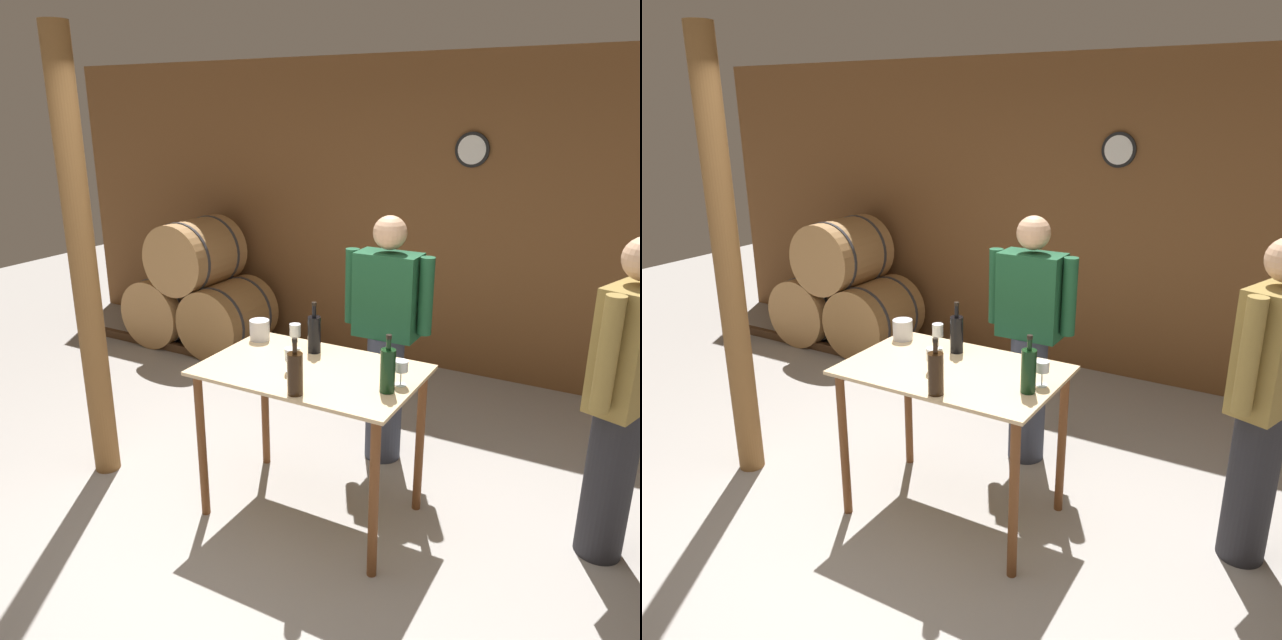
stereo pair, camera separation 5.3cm
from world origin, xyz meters
TOP-DOWN VIEW (x-y plane):
  - ground_plane at (0.00, 0.00)m, footprint 14.00×14.00m
  - back_wall at (0.00, 2.89)m, footprint 8.40×0.08m
  - barrel_rack at (-2.32, 2.30)m, footprint 2.38×0.75m
  - tasting_table at (0.03, 0.42)m, footprint 1.18×0.76m
  - wooden_post at (-1.38, 0.17)m, footprint 0.16×0.16m
  - wine_bottle_far_left at (-0.07, 0.64)m, footprint 0.08×0.08m
  - wine_bottle_left at (0.13, 0.10)m, footprint 0.08×0.08m
  - wine_bottle_center at (0.51, 0.35)m, footprint 0.08×0.08m
  - wine_glass_near_left at (-0.19, 0.63)m, footprint 0.07×0.07m
  - wine_glass_near_center at (-0.04, 0.33)m, footprint 0.07×0.07m
  - wine_glass_near_right at (0.54, 0.45)m, footprint 0.07×0.07m
  - ice_bucket at (-0.47, 0.66)m, footprint 0.12×0.12m
  - person_host at (0.15, 1.20)m, footprint 0.59×0.24m
  - person_visitor_with_scarf at (1.55, 0.85)m, footprint 0.34×0.56m

SIDE VIEW (x-z plane):
  - ground_plane at x=0.00m, z-range 0.00..0.00m
  - barrel_rack at x=-2.32m, z-range -0.11..1.16m
  - tasting_table at x=0.03m, z-range 0.29..1.20m
  - person_host at x=0.15m, z-range 0.05..1.69m
  - person_visitor_with_scarf at x=1.55m, z-range 0.05..1.76m
  - ice_bucket at x=-0.47m, z-range 0.91..1.03m
  - wine_glass_near_center at x=-0.04m, z-range 0.94..1.07m
  - wine_glass_near_right at x=0.54m, z-range 0.94..1.08m
  - wine_glass_near_left at x=-0.19m, z-range 0.94..1.10m
  - wine_bottle_left at x=0.13m, z-range 0.88..1.17m
  - wine_bottle_far_left at x=-0.07m, z-range 0.87..1.18m
  - wine_bottle_center at x=0.51m, z-range 0.88..1.18m
  - wooden_post at x=-1.38m, z-range 0.00..2.70m
  - back_wall at x=0.00m, z-range 0.00..2.70m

